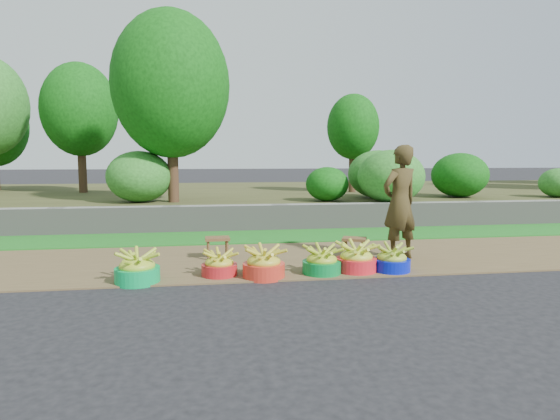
{
  "coord_description": "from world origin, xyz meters",
  "views": [
    {
      "loc": [
        -1.44,
        -5.59,
        1.53
      ],
      "look_at": [
        -0.41,
        1.3,
        0.75
      ],
      "focal_mm": 30.0,
      "sensor_mm": 36.0,
      "label": 1
    }
  ],
  "objects": [
    {
      "name": "grass_verge",
      "position": [
        0.0,
        3.25,
        0.02
      ],
      "size": [
        80.0,
        1.5,
        0.04
      ],
      "primitive_type": "cube",
      "color": "#1C711D",
      "rests_on": "ground"
    },
    {
      "name": "earth_bank",
      "position": [
        0.0,
        9.0,
        0.25
      ],
      "size": [
        80.0,
        10.0,
        0.5
      ],
      "primitive_type": "cube",
      "color": "#40411F",
      "rests_on": "ground"
    },
    {
      "name": "ground_plane",
      "position": [
        0.0,
        0.0,
        0.0
      ],
      "size": [
        120.0,
        120.0,
        0.0
      ],
      "primitive_type": "plane",
      "color": "black",
      "rests_on": "ground"
    },
    {
      "name": "stool_left",
      "position": [
        -1.35,
        1.41,
        0.28
      ],
      "size": [
        0.37,
        0.29,
        0.32
      ],
      "rotation": [
        0.0,
        0.0,
        0.03
      ],
      "color": "brown",
      "rests_on": "dirt_shoulder"
    },
    {
      "name": "vendor_woman",
      "position": [
        1.34,
        0.97,
        0.87
      ],
      "size": [
        0.72,
        0.6,
        1.7
      ],
      "primitive_type": "imported",
      "rotation": [
        0.0,
        0.0,
        3.5
      ],
      "color": "black",
      "rests_on": "dirt_shoulder"
    },
    {
      "name": "basin_f",
      "position": [
        0.95,
        0.28,
        0.17
      ],
      "size": [
        0.5,
        0.5,
        0.37
      ],
      "color": "#0717BA",
      "rests_on": "ground"
    },
    {
      "name": "retaining_wall",
      "position": [
        0.0,
        4.1,
        0.28
      ],
      "size": [
        80.0,
        0.35,
        0.55
      ],
      "primitive_type": "cube",
      "color": "gray",
      "rests_on": "ground"
    },
    {
      "name": "basin_d",
      "position": [
        -0.01,
        0.28,
        0.17
      ],
      "size": [
        0.51,
        0.51,
        0.38
      ],
      "color": "#067B30",
      "rests_on": "ground"
    },
    {
      "name": "dirt_shoulder",
      "position": [
        0.0,
        1.25,
        0.01
      ],
      "size": [
        80.0,
        2.5,
        0.02
      ],
      "primitive_type": "cube",
      "color": "brown",
      "rests_on": "ground"
    },
    {
      "name": "basin_b",
      "position": [
        -1.34,
        0.37,
        0.15
      ],
      "size": [
        0.46,
        0.46,
        0.34
      ],
      "color": "#B11B1F",
      "rests_on": "ground"
    },
    {
      "name": "basin_c",
      "position": [
        -0.78,
        0.22,
        0.18
      ],
      "size": [
        0.54,
        0.54,
        0.4
      ],
      "color": "red",
      "rests_on": "ground"
    },
    {
      "name": "vegetation",
      "position": [
        -3.68,
        8.43,
        2.84
      ],
      "size": [
        35.1,
        8.04,
        4.82
      ],
      "color": "#3F2919",
      "rests_on": "earth_bank"
    },
    {
      "name": "stool_right",
      "position": [
        0.7,
        1.14,
        0.27
      ],
      "size": [
        0.43,
        0.39,
        0.31
      ],
      "rotation": [
        0.0,
        0.0,
        -0.41
      ],
      "color": "brown",
      "rests_on": "dirt_shoulder"
    },
    {
      "name": "basin_e",
      "position": [
        0.48,
        0.33,
        0.18
      ],
      "size": [
        0.54,
        0.54,
        0.41
      ],
      "color": "red",
      "rests_on": "ground"
    },
    {
      "name": "basin_a",
      "position": [
        -2.34,
        0.21,
        0.18
      ],
      "size": [
        0.54,
        0.54,
        0.4
      ],
      "color": "#01A14C",
      "rests_on": "ground"
    }
  ]
}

